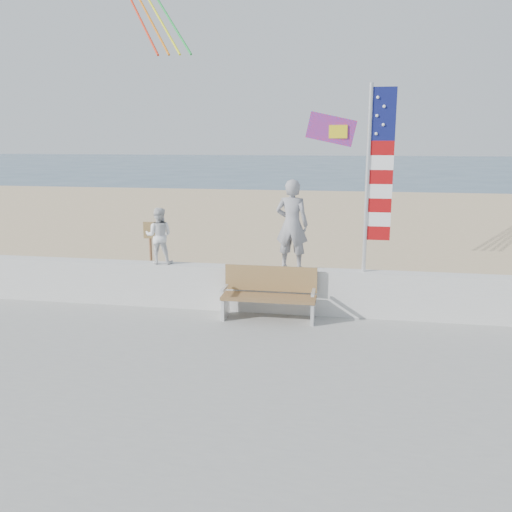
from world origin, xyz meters
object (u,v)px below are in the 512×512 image
object	(u,v)px
adult	(292,225)
child	(159,236)
flag	(375,172)
bench	(269,293)

from	to	relation	value
adult	child	bearing A→B (deg)	7.44
child	adult	bearing A→B (deg)	172.62
child	flag	world-z (taller)	flag
child	flag	bearing A→B (deg)	172.61
adult	child	xyz separation A→B (m)	(-2.72, 0.00, -0.30)
adult	bench	size ratio (longest dim) A/B	0.98
child	bench	xyz separation A→B (m)	(2.35, -0.45, -0.97)
bench	flag	bearing A→B (deg)	13.45
adult	flag	distance (m)	1.85
child	bench	distance (m)	2.58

